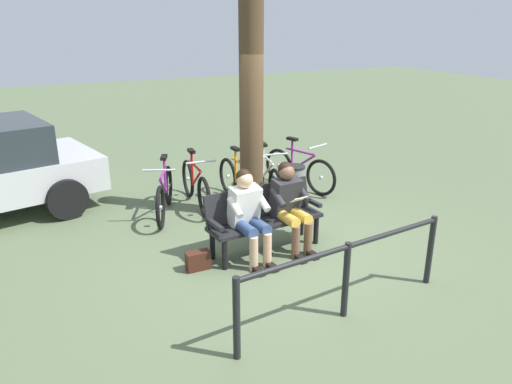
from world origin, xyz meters
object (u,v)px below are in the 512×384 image
Objects in this scene: litter_bin at (294,188)px; tree_trunk at (251,107)px; bicycle_blue at (196,186)px; person_companion at (248,212)px; bicycle_purple at (241,183)px; handbag at (198,261)px; bicycle_orange at (165,194)px; bicycle_black at (266,177)px; person_reading at (290,202)px; bench at (263,214)px; bicycle_red at (299,170)px.

tree_trunk is at bearing -9.85° from litter_bin.
bicycle_blue is at bearing -32.41° from litter_bin.
person_companion is 0.71× the size of bicycle_purple.
bicycle_orange reaches higher than handbag.
handbag is 2.81m from bicycle_black.
bicycle_orange is (0.53, -1.95, -0.30)m from person_companion.
bicycle_black is 1.26m from bicycle_blue.
bicycle_orange is at bearing -78.60° from bicycle_black.
person_companion reaches higher than bicycle_purple.
person_reading is 2.07m from bicycle_black.
litter_bin is 0.76m from bicycle_black.
bench is 1.96m from bicycle_orange.
bicycle_purple is at bearing -46.64° from litter_bin.
bicycle_purple is (0.64, -0.68, -0.02)m from litter_bin.
bench is 1.80m from bicycle_purple.
bench is 1.01× the size of bicycle_red.
tree_trunk is 2.08× the size of bicycle_black.
handbag is at bearing -14.61° from bicycle_blue.
person_companion is 0.35× the size of tree_trunk.
bicycle_orange is at bearing -63.17° from person_reading.
person_reading reaches higher than bicycle_purple.
bicycle_orange is at bearing -104.08° from bicycle_red.
litter_bin is 1.07m from bicycle_red.
bicycle_red is at bearing 97.00° from bicycle_purple.
bicycle_blue reaches higher than bench.
handbag is 3.45m from bicycle_red.
bicycle_black is at bearing -113.81° from person_reading.
bicycle_black is at bearing -80.82° from litter_bin.
bicycle_blue is (2.00, -0.00, 0.00)m from bicycle_red.
bicycle_blue is at bearing -96.04° from person_companion.
bicycle_purple is 0.76m from bicycle_blue.
litter_bin is (-2.11, -1.22, 0.26)m from handbag.
tree_trunk reaches higher than bench.
person_reading is at bearing -178.73° from handbag.
bench is 0.98× the size of bicycle_black.
bicycle_purple is (-0.14, -1.87, -0.31)m from person_reading.
bicycle_purple is at bearing -99.15° from person_reading.
person_reading reaches higher than bicycle_black.
bicycle_purple reaches higher than handbag.
litter_bin is (-1.42, -1.24, -0.29)m from person_companion.
bench is at bearing 12.56° from bicycle_blue.
tree_trunk is 2.07× the size of bicycle_blue.
litter_bin is at bearing 19.44° from bicycle_black.
bench is at bearing 49.00° from bicycle_orange.
person_reading is 0.74× the size of bicycle_red.
person_reading is 1.45m from litter_bin.
bicycle_black is 1.84m from bicycle_orange.
bicycle_orange is at bearing -94.66° from handbag.
bicycle_purple and bicycle_blue have the same top height.
bicycle_red is at bearing 94.67° from bicycle_blue.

